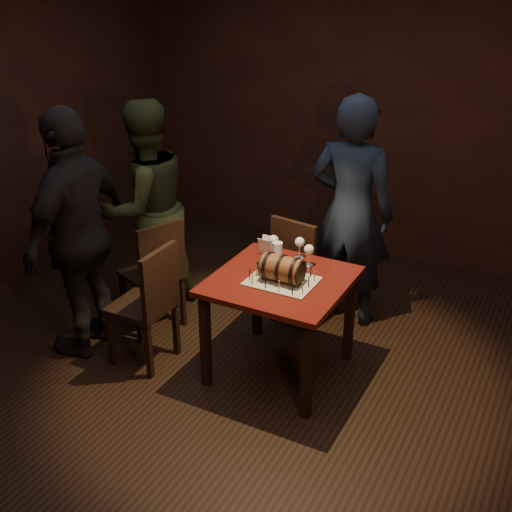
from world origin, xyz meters
name	(u,v)px	position (x,y,z in m)	size (l,w,h in m)	color
room_shell	(247,193)	(0.00, 0.00, 1.40)	(5.04, 5.04, 2.80)	black
pub_table	(280,293)	(0.16, 0.19, 0.64)	(0.90, 0.90, 0.75)	#450E0B
cake_board	(282,281)	(0.19, 0.14, 0.76)	(0.45, 0.35, 0.01)	#AA9F89
barrel_cake	(282,269)	(0.19, 0.14, 0.85)	(0.33, 0.19, 0.19)	brown
birthday_candles	(282,275)	(0.19, 0.14, 0.80)	(0.40, 0.30, 0.09)	#D3BF7E
wine_glass_left	(274,241)	(-0.05, 0.50, 0.87)	(0.07, 0.07, 0.16)	silver
wine_glass_mid	(300,243)	(0.13, 0.55, 0.87)	(0.07, 0.07, 0.16)	silver
wine_glass_right	(309,250)	(0.24, 0.46, 0.87)	(0.07, 0.07, 0.16)	silver
pint_of_ale	(277,253)	(0.02, 0.41, 0.82)	(0.07, 0.07, 0.15)	silver
menu_card	(266,246)	(-0.11, 0.49, 0.81)	(0.10, 0.05, 0.13)	white
chair_back	(299,265)	(0.00, 0.87, 0.52)	(0.46, 0.46, 0.93)	black
chair_left_rear	(156,270)	(-0.96, 0.27, 0.52)	(0.52, 0.52, 0.93)	black
chair_left_front	(150,300)	(-0.71, -0.15, 0.52)	(0.40, 0.40, 0.93)	black
person_back	(351,213)	(0.30, 1.15, 0.93)	(0.68, 0.44, 1.85)	#182030
person_left_rear	(145,208)	(-1.26, 0.57, 0.88)	(0.86, 0.67, 1.76)	#30381C
person_left_front	(79,234)	(-1.28, -0.18, 0.93)	(1.09, 0.45, 1.86)	black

